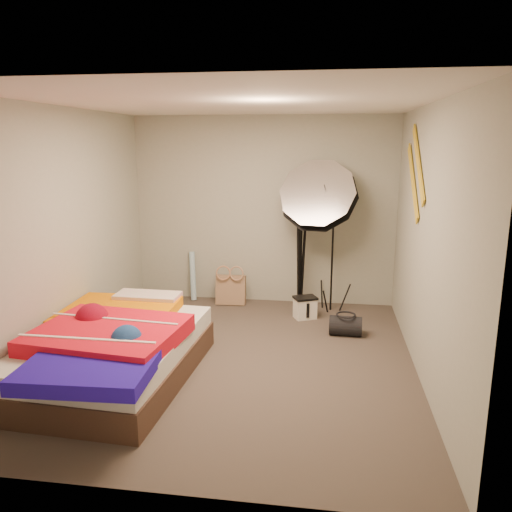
% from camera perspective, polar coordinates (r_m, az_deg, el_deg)
% --- Properties ---
extents(floor, '(4.00, 4.00, 0.00)m').
position_cam_1_polar(floor, '(5.16, -2.10, -11.81)').
color(floor, '#4C423A').
rests_on(floor, ground).
extents(ceiling, '(4.00, 4.00, 0.00)m').
position_cam_1_polar(ceiling, '(4.70, -2.36, 17.11)').
color(ceiling, silver).
rests_on(ceiling, wall_back).
extents(wall_back, '(3.50, 0.00, 3.50)m').
position_cam_1_polar(wall_back, '(6.72, 0.86, 5.16)').
color(wall_back, '#A0A495').
rests_on(wall_back, floor).
extents(wall_front, '(3.50, 0.00, 3.50)m').
position_cam_1_polar(wall_front, '(2.89, -9.41, -5.54)').
color(wall_front, '#A0A495').
rests_on(wall_front, floor).
extents(wall_left, '(0.00, 4.00, 4.00)m').
position_cam_1_polar(wall_left, '(5.37, -20.95, 2.34)').
color(wall_left, '#A0A495').
rests_on(wall_left, floor).
extents(wall_right, '(0.00, 4.00, 4.00)m').
position_cam_1_polar(wall_right, '(4.78, 18.90, 1.29)').
color(wall_right, '#A0A495').
rests_on(wall_right, floor).
extents(tote_bag, '(0.40, 0.19, 0.41)m').
position_cam_1_polar(tote_bag, '(6.78, -2.89, -3.88)').
color(tote_bag, tan).
rests_on(tote_bag, floor).
extents(wrapping_roll, '(0.14, 0.21, 0.67)m').
position_cam_1_polar(wrapping_roll, '(7.00, -7.24, -2.27)').
color(wrapping_roll, '#56A1C6').
rests_on(wrapping_roll, floor).
extents(camera_case, '(0.31, 0.27, 0.26)m').
position_cam_1_polar(camera_case, '(6.29, 5.62, -5.97)').
color(camera_case, white).
rests_on(camera_case, floor).
extents(duffel_bag, '(0.38, 0.24, 0.22)m').
position_cam_1_polar(duffel_bag, '(5.83, 10.19, -7.84)').
color(duffel_bag, black).
rests_on(duffel_bag, floor).
extents(wall_stripe_upper, '(0.02, 0.91, 0.78)m').
position_cam_1_polar(wall_stripe_upper, '(5.28, 18.07, 10.06)').
color(wall_stripe_upper, gold).
rests_on(wall_stripe_upper, wall_right).
extents(wall_stripe_lower, '(0.02, 0.91, 0.78)m').
position_cam_1_polar(wall_stripe_lower, '(5.54, 17.49, 8.13)').
color(wall_stripe_lower, gold).
rests_on(wall_stripe_lower, wall_right).
extents(bed, '(1.47, 2.16, 0.57)m').
position_cam_1_polar(bed, '(4.85, -16.04, -10.25)').
color(bed, '#462F24').
rests_on(bed, floor).
extents(photo_umbrella, '(1.28, 1.00, 2.06)m').
position_cam_1_polar(photo_umbrella, '(6.27, 7.20, 6.62)').
color(photo_umbrella, black).
rests_on(photo_umbrella, floor).
extents(camera_tripod, '(0.09, 0.09, 1.41)m').
position_cam_1_polar(camera_tripod, '(6.46, 5.11, 0.83)').
color(camera_tripod, black).
rests_on(camera_tripod, floor).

